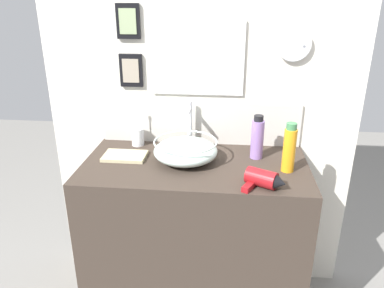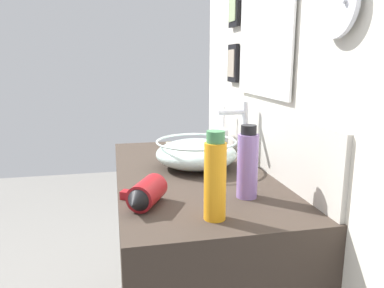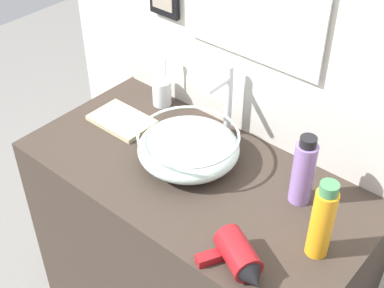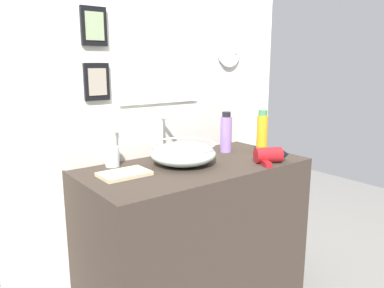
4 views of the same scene
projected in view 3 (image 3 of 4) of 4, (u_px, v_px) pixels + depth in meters
name	position (u px, v px, depth m)	size (l,w,h in m)	color
vanity_counter	(195.00, 266.00, 1.86)	(1.08, 0.55, 0.87)	#382D26
back_panel	(264.00, 15.00, 1.53)	(1.65, 0.10, 2.53)	silver
glass_bowl_sink	(189.00, 147.00, 1.60)	(0.31, 0.31, 0.11)	silver
faucet	(226.00, 98.00, 1.65)	(0.02, 0.12, 0.25)	silver
hair_drier	(239.00, 258.00, 1.29)	(0.19, 0.14, 0.08)	maroon
toothbrush_cup	(162.00, 92.00, 1.85)	(0.07, 0.07, 0.20)	silver
spray_bottle	(322.00, 221.00, 1.29)	(0.06, 0.06, 0.23)	orange
shampoo_bottle	(303.00, 171.00, 1.44)	(0.06, 0.06, 0.22)	#8C6BB2
hand_towel	(122.00, 120.00, 1.79)	(0.21, 0.14, 0.02)	tan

